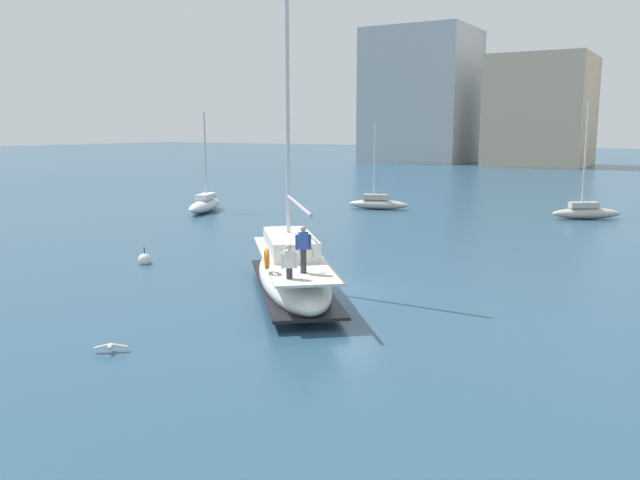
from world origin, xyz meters
name	(u,v)px	position (x,y,z in m)	size (l,w,h in m)	color
ground_plane	(344,289)	(0.00, 0.00, 0.00)	(400.00, 400.00, 0.00)	#284C66
main_sailboat	(292,271)	(-1.24, -1.79, 0.90)	(8.03, 8.88, 11.90)	white
moored_sloop_near	(378,203)	(-9.90, 23.62, 0.51)	(4.75, 2.13, 6.65)	#B7B2A8
moored_catamaran	(586,211)	(4.80, 25.95, 0.55)	(4.59, 3.54, 7.98)	#B7B2A8
moored_cutter_left	(205,204)	(-20.29, 15.55, 0.59)	(3.37, 5.87, 7.33)	silver
seagull	(111,346)	(-2.07, -9.79, 0.18)	(0.79, 0.68, 0.16)	silver
mooring_buoy	(145,260)	(-10.17, -0.52, 0.18)	(0.61, 0.61, 0.90)	silver
waterfront_buildings	(605,92)	(-3.44, 92.77, 11.86)	(88.00, 18.98, 27.32)	#B2B7BC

